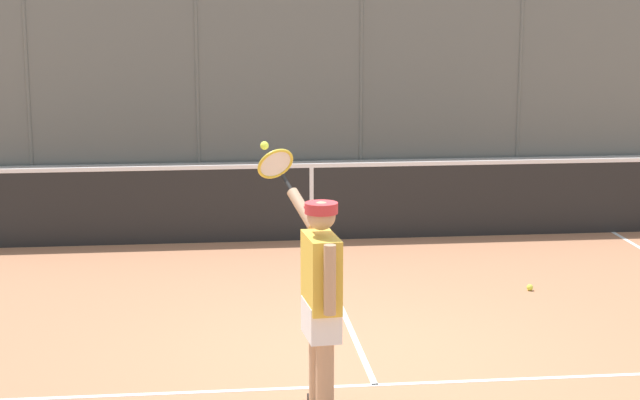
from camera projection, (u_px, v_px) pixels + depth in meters
name	position (u px, v px, depth m)	size (l,w,h in m)	color
ground_plane	(362.00, 356.00, 8.73)	(60.00, 60.00, 0.00)	#B27551
court_line_markings	(382.00, 400.00, 7.78)	(7.82, 8.96, 0.01)	white
fence_backdrop	(277.00, 73.00, 18.43)	(17.13, 1.37, 3.27)	slate
tennis_net	(311.00, 201.00, 12.78)	(10.05, 0.09, 1.07)	#2D2D2D
tennis_player	(320.00, 294.00, 7.30)	(0.56, 1.32, 1.88)	black
tennis_ball_near_baseline	(530.00, 287.00, 10.66)	(0.07, 0.07, 0.07)	#D6E042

